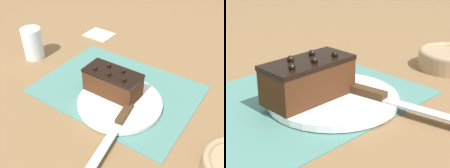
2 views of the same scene
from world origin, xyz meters
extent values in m
plane|color=olive|center=(0.00, 0.00, 0.00)|extent=(3.00, 3.00, 0.00)
cube|color=slate|center=(0.00, 0.00, 0.00)|extent=(0.46, 0.34, 0.00)
cylinder|color=white|center=(-0.04, 0.06, 0.01)|extent=(0.24, 0.24, 0.01)
cube|color=#472614|center=(-0.01, 0.03, 0.05)|extent=(0.16, 0.08, 0.06)
cube|color=black|center=(-0.01, 0.03, 0.08)|extent=(0.16, 0.08, 0.01)
sphere|color=black|center=(-0.05, 0.05, 0.09)|extent=(0.01, 0.01, 0.01)
sphere|color=black|center=(-0.03, 0.02, 0.09)|extent=(0.01, 0.01, 0.01)
sphere|color=black|center=(-0.01, 0.05, 0.09)|extent=(0.01, 0.01, 0.01)
sphere|color=black|center=(0.02, 0.02, 0.09)|extent=(0.01, 0.01, 0.01)
sphere|color=black|center=(0.04, 0.05, 0.09)|extent=(0.01, 0.01, 0.01)
cube|color=#472D19|center=(-0.09, 0.10, 0.02)|extent=(0.03, 0.08, 0.01)
cube|color=#B7BABF|center=(-0.10, 0.22, 0.02)|extent=(0.05, 0.16, 0.00)
cylinder|color=white|center=(0.35, 0.01, 0.06)|extent=(0.07, 0.07, 0.11)
cube|color=beige|center=(0.26, -0.26, 0.00)|extent=(0.11, 0.09, 0.01)
camera|label=1|loc=(-0.34, 0.52, 0.49)|focal=42.00mm
camera|label=2|loc=(0.38, 0.50, 0.29)|focal=60.00mm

